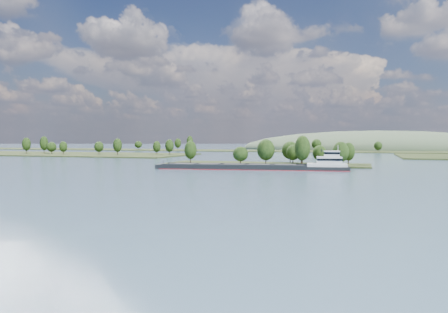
% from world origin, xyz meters
% --- Properties ---
extents(ground, '(1800.00, 1800.00, 0.00)m').
position_xyz_m(ground, '(0.00, 120.00, 0.00)').
color(ground, '#3C5568').
rests_on(ground, ground).
extents(tree_island, '(100.00, 30.00, 15.09)m').
position_xyz_m(tree_island, '(6.43, 178.84, 4.02)').
color(tree_island, black).
rests_on(tree_island, ground).
extents(left_bank, '(300.00, 80.00, 15.63)m').
position_xyz_m(left_bank, '(-228.74, 260.07, 0.98)').
color(left_bank, black).
rests_on(left_bank, ground).
extents(back_shoreline, '(900.00, 60.00, 16.29)m').
position_xyz_m(back_shoreline, '(8.68, 399.78, 0.75)').
color(back_shoreline, black).
rests_on(back_shoreline, ground).
extents(hill_west, '(320.00, 160.00, 44.00)m').
position_xyz_m(hill_west, '(60.00, 500.00, 0.00)').
color(hill_west, '#3B4C34').
rests_on(hill_west, ground).
extents(cargo_barge, '(81.99, 20.66, 11.01)m').
position_xyz_m(cargo_barge, '(6.51, 146.37, 1.39)').
color(cargo_barge, black).
rests_on(cargo_barge, ground).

